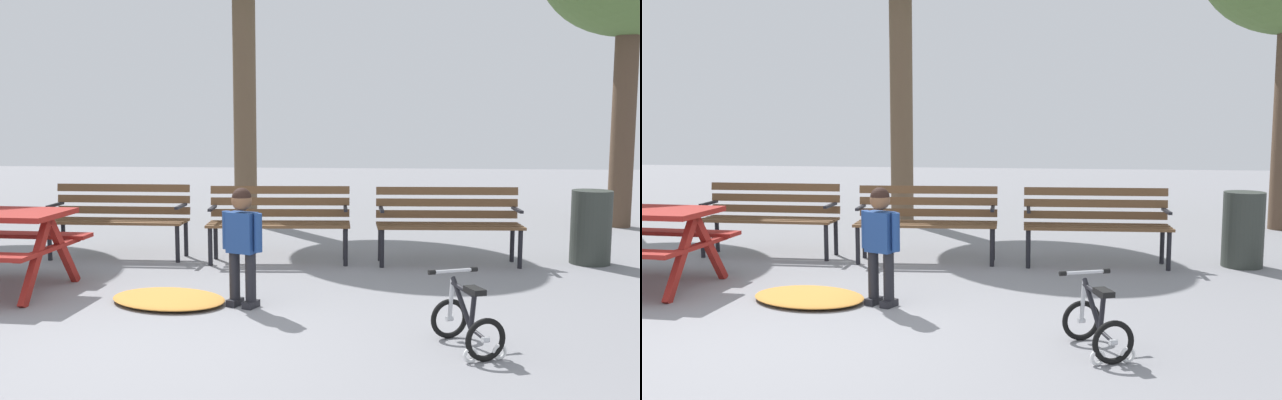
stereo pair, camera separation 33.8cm
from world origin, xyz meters
The scene contains 8 objects.
ground centered at (0.00, 0.00, 0.00)m, with size 36.00×36.00×0.00m, color gray.
park_bench_far_left centered at (-1.31, 3.16, 0.51)m, with size 1.60×0.46×0.85m.
park_bench_left centered at (0.58, 3.07, 0.51)m, with size 1.63×0.56×0.85m.
park_bench_right centered at (2.48, 3.11, 0.51)m, with size 1.62×0.53×0.85m.
child_standing centered at (0.53, 1.12, 0.61)m, with size 0.37×0.25×1.04m.
kids_bicycle centered at (2.33, 0.14, 0.20)m, with size 0.52×0.63×0.54m.
leaf_pile centered at (-0.15, 1.20, 0.04)m, with size 1.07×0.75×0.07m, color #C68438.
trash_bin centered at (4.08, 3.22, 0.41)m, with size 0.44×0.44×0.83m, color #2D332D.
Camera 1 is at (1.68, -4.71, 1.63)m, focal length 39.10 mm.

